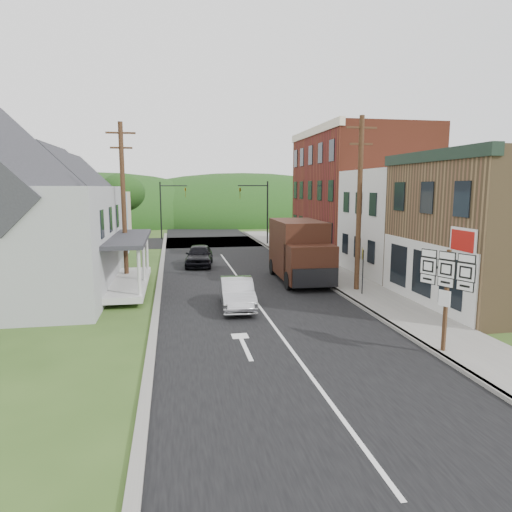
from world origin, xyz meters
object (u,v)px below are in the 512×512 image
dark_sedan (199,255)px  route_sign_cluster (446,286)px  silver_sedan (237,294)px  delivery_van (300,251)px  warning_sign (363,264)px

dark_sedan → route_sign_cluster: size_ratio=1.31×
silver_sedan → delivery_van: 7.01m
silver_sedan → dark_sedan: bearing=98.2°
route_sign_cluster → warning_sign: 8.13m
silver_sedan → delivery_van: size_ratio=0.64×
warning_sign → delivery_van: bearing=137.1°
dark_sedan → warning_sign: warning_sign is taller
dark_sedan → delivery_van: size_ratio=0.69×
dark_sedan → delivery_van: delivery_van is taller
dark_sedan → warning_sign: 12.97m
dark_sedan → warning_sign: (7.49, -10.55, 0.92)m
route_sign_cluster → warning_sign: route_sign_cluster is taller
silver_sedan → delivery_van: bearing=53.1°
route_sign_cluster → warning_sign: (0.68, 8.07, -0.65)m
warning_sign → silver_sedan: bearing=-149.2°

